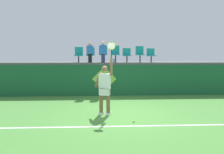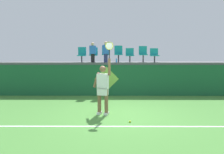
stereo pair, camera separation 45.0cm
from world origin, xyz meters
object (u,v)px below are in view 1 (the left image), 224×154
(stadium_chair_4, at_px, (127,54))
(spectator_1, at_px, (103,51))
(spectator_0, at_px, (90,52))
(water_bottle, at_px, (114,60))
(tennis_player, at_px, (105,87))
(stadium_chair_5, at_px, (140,53))
(stadium_chair_0, at_px, (79,54))
(stadium_chair_1, at_px, (90,54))
(stadium_chair_6, at_px, (151,55))
(tennis_ball, at_px, (134,121))
(stadium_chair_3, at_px, (116,53))
(stadium_chair_2, at_px, (103,53))

(stadium_chair_4, bearing_deg, spectator_1, -162.53)
(spectator_0, relative_size, spectator_1, 0.95)
(water_bottle, bearing_deg, tennis_player, -98.07)
(stadium_chair_5, distance_m, spectator_0, 2.74)
(spectator_0, bearing_deg, tennis_player, -79.33)
(stadium_chair_5, bearing_deg, stadium_chair_0, 180.00)
(stadium_chair_1, height_order, stadium_chair_6, stadium_chair_1)
(stadium_chair_1, xyz_separation_m, spectator_1, (0.69, -0.41, 0.12))
(spectator_0, bearing_deg, stadium_chair_6, 6.76)
(stadium_chair_4, height_order, spectator_1, spectator_1)
(stadium_chair_1, height_order, stadium_chair_5, stadium_chair_5)
(stadium_chair_0, height_order, spectator_1, spectator_1)
(tennis_ball, relative_size, spectator_1, 0.06)
(stadium_chair_3, distance_m, stadium_chair_4, 0.62)
(stadium_chair_0, bearing_deg, stadium_chair_1, -0.51)
(tennis_player, distance_m, stadium_chair_4, 4.56)
(tennis_player, xyz_separation_m, spectator_0, (-0.72, 3.82, 1.30))
(stadium_chair_4, height_order, stadium_chair_5, stadium_chair_5)
(tennis_ball, xyz_separation_m, stadium_chair_1, (-1.60, 5.14, 2.16))
(tennis_player, distance_m, stadium_chair_3, 4.46)
(stadium_chair_0, height_order, stadium_chair_6, stadium_chair_0)
(stadium_chair_4, bearing_deg, tennis_player, -106.69)
(water_bottle, distance_m, stadium_chair_6, 2.15)
(stadium_chair_5, bearing_deg, stadium_chair_4, -179.50)
(stadium_chair_2, bearing_deg, stadium_chair_5, 0.01)
(water_bottle, height_order, spectator_0, spectator_0)
(stadium_chair_4, distance_m, stadium_chair_6, 1.34)
(stadium_chair_4, distance_m, spectator_0, 2.03)
(stadium_chair_0, relative_size, spectator_0, 0.79)
(stadium_chair_3, height_order, spectator_0, spectator_0)
(stadium_chair_1, height_order, stadium_chair_4, stadium_chair_1)
(stadium_chair_0, bearing_deg, tennis_player, -72.23)
(spectator_1, bearing_deg, stadium_chair_4, 17.47)
(spectator_1, bearing_deg, tennis_player, -89.47)
(stadium_chair_3, bearing_deg, stadium_chair_6, -0.25)
(stadium_chair_2, height_order, stadium_chair_3, stadium_chair_3)
(stadium_chair_2, bearing_deg, stadium_chair_6, -0.14)
(stadium_chair_2, xyz_separation_m, stadium_chair_4, (1.30, -0.01, -0.07))
(tennis_player, distance_m, stadium_chair_0, 4.60)
(tennis_player, xyz_separation_m, water_bottle, (0.53, 3.75, 0.86))
(tennis_ball, height_order, stadium_chair_2, stadium_chair_2)
(stadium_chair_3, relative_size, stadium_chair_5, 1.03)
(stadium_chair_4, bearing_deg, tennis_ball, -94.31)
(stadium_chair_4, distance_m, stadium_chair_5, 0.72)
(tennis_ball, bearing_deg, stadium_chair_3, 92.57)
(stadium_chair_5, bearing_deg, stadium_chair_1, -179.88)
(stadium_chair_5, xyz_separation_m, stadium_chair_6, (0.62, -0.01, -0.07))
(stadium_chair_4, height_order, spectator_0, spectator_0)
(spectator_0, bearing_deg, stadium_chair_0, 147.66)
(stadium_chair_1, relative_size, stadium_chair_5, 0.92)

